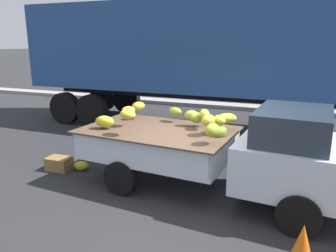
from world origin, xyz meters
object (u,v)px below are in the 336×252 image
at_px(fallen_banana_bunch_near_tailgate, 81,166).
at_px(traffic_cone, 302,244).
at_px(pickup_truck, 265,154).
at_px(semi_trailer, 206,49).
at_px(produce_crate, 59,164).

relative_size(fallen_banana_bunch_near_tailgate, traffic_cone, 0.62).
bearing_deg(traffic_cone, fallen_banana_bunch_near_tailgate, 160.48).
relative_size(pickup_truck, fallen_banana_bunch_near_tailgate, 15.48).
bearing_deg(semi_trailer, produce_crate, -112.57).
bearing_deg(pickup_truck, fallen_banana_bunch_near_tailgate, -176.03).
height_order(pickup_truck, traffic_cone, pickup_truck).
height_order(produce_crate, traffic_cone, traffic_cone).
bearing_deg(traffic_cone, pickup_truck, 112.71).
distance_m(semi_trailer, produce_crate, 5.70).
distance_m(pickup_truck, produce_crate, 4.39).
xyz_separation_m(pickup_truck, produce_crate, (-4.33, -0.13, -0.75)).
height_order(pickup_truck, produce_crate, pickup_truck).
distance_m(fallen_banana_bunch_near_tailgate, traffic_cone, 4.79).
bearing_deg(produce_crate, semi_trailer, 67.63).
distance_m(pickup_truck, fallen_banana_bunch_near_tailgate, 3.94).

